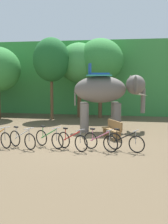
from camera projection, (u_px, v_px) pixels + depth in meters
name	position (u px, v px, depth m)	size (l,w,h in m)	color
ground_plane	(72.00, 141.00, 14.10)	(80.00, 80.00, 0.00)	brown
foliage_hedge	(105.00, 78.00, 26.12)	(36.00, 6.00, 5.87)	#3D8E42
tree_center	(51.00, 60.00, 20.91)	(2.58, 2.58, 5.79)	brown
tree_far_left	(79.00, 63.00, 21.93)	(3.05, 3.05, 5.54)	brown
tree_far_right	(100.00, 61.00, 21.67)	(3.36, 3.36, 5.82)	brown
elephant	(106.00, 92.00, 16.64)	(4.24, 2.56, 3.78)	#665E56
bike_white	(22.00, 139.00, 12.75)	(1.53, 0.87, 0.92)	black
bike_green	(49.00, 139.00, 12.88)	(1.52, 0.89, 0.92)	black
bike_red	(72.00, 141.00, 12.42)	(1.50, 0.92, 0.92)	black
bike_pink	(100.00, 141.00, 12.32)	(1.55, 0.84, 0.92)	black
bike_black	(125.00, 142.00, 12.22)	(1.60, 0.77, 0.92)	black
wooden_bench	(113.00, 129.00, 14.73)	(1.14, 1.49, 0.89)	brown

